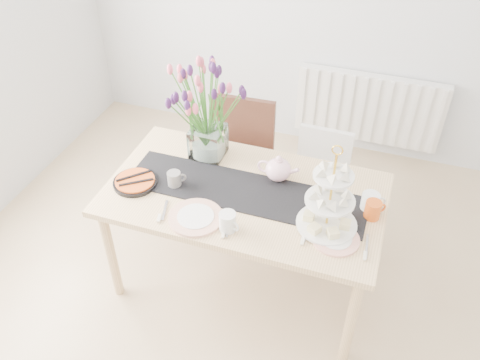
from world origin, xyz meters
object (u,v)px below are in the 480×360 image
(radiator, at_px, (369,108))
(plate_left, at_px, (196,217))
(mug_white, at_px, (228,222))
(plate_right, at_px, (336,239))
(dining_table, at_px, (245,202))
(tulip_vase, at_px, (206,100))
(tart_tin, at_px, (135,182))
(chair_white, at_px, (319,175))
(mug_orange, at_px, (373,210))
(chair_brown, at_px, (238,154))
(cake_stand, at_px, (329,207))
(teapot, at_px, (278,170))
(mug_grey, at_px, (174,179))
(cream_jug, at_px, (370,202))

(radiator, distance_m, plate_left, 2.11)
(mug_white, distance_m, plate_right, 0.57)
(dining_table, relative_size, tulip_vase, 2.22)
(tart_tin, distance_m, plate_right, 1.20)
(chair_white, relative_size, mug_orange, 7.23)
(dining_table, relative_size, chair_white, 2.11)
(chair_brown, bearing_deg, dining_table, -69.87)
(cake_stand, bearing_deg, mug_orange, 34.15)
(chair_brown, bearing_deg, teapot, -49.52)
(mug_grey, relative_size, mug_white, 0.86)
(tulip_vase, relative_size, cream_jug, 7.20)
(mug_white, bearing_deg, plate_left, -161.71)
(mug_orange, bearing_deg, cream_jug, 74.52)
(dining_table, bearing_deg, mug_grey, -169.35)
(cake_stand, relative_size, teapot, 1.96)
(plate_right, bearing_deg, mug_orange, 57.05)
(dining_table, relative_size, cake_stand, 3.36)
(mug_white, relative_size, plate_left, 0.36)
(chair_white, bearing_deg, cake_stand, -76.07)
(chair_brown, bearing_deg, tulip_vase, -106.30)
(radiator, bearing_deg, plate_left, -109.89)
(mug_white, bearing_deg, cream_jug, 54.64)
(chair_white, height_order, teapot, teapot)
(radiator, xyz_separation_m, mug_grey, (-0.93, -1.74, 0.35))
(tulip_vase, xyz_separation_m, teapot, (0.48, -0.10, -0.32))
(tulip_vase, height_order, cake_stand, tulip_vase)
(chair_white, distance_m, teapot, 0.67)
(mug_grey, bearing_deg, mug_orange, -30.78)
(dining_table, height_order, tulip_vase, tulip_vase)
(tart_tin, bearing_deg, mug_orange, 6.99)
(cream_jug, height_order, mug_orange, mug_orange)
(mug_white, height_order, plate_right, mug_white)
(chair_white, relative_size, plate_left, 2.53)
(chair_white, bearing_deg, mug_grey, -132.32)
(teapot, bearing_deg, mug_orange, -12.37)
(cream_jug, distance_m, mug_white, 0.80)
(tulip_vase, distance_m, mug_white, 0.76)
(tulip_vase, bearing_deg, tart_tin, -126.66)
(cream_jug, relative_size, tart_tin, 0.39)
(cream_jug, xyz_separation_m, mug_orange, (0.02, -0.06, 0.00))
(tart_tin, relative_size, plate_left, 0.86)
(mug_grey, distance_m, plate_left, 0.32)
(plate_right, bearing_deg, mug_white, -169.19)
(radiator, height_order, chair_white, chair_white)
(tart_tin, distance_m, plate_left, 0.47)
(mug_grey, relative_size, plate_right, 0.38)
(cake_stand, distance_m, plate_left, 0.72)
(plate_right, bearing_deg, cake_stand, 128.11)
(teapot, distance_m, tart_tin, 0.84)
(tart_tin, bearing_deg, radiator, 57.33)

